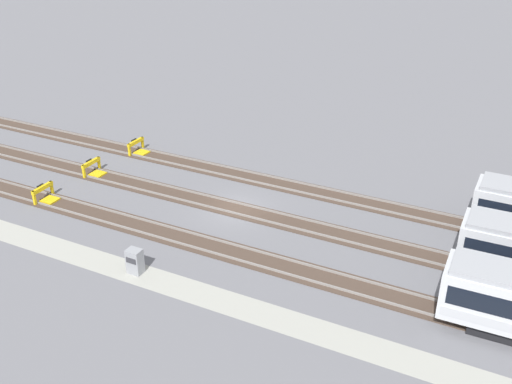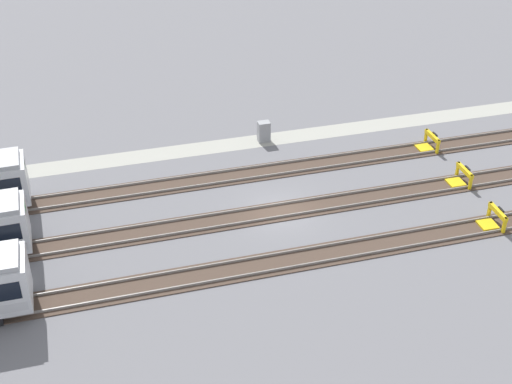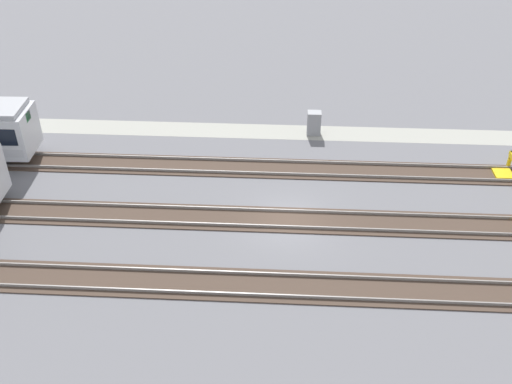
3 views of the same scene
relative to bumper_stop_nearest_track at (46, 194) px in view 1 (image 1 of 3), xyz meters
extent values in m
plane|color=slate|center=(13.17, 5.11, -0.51)|extent=(400.00, 400.00, 0.00)
cube|color=#9E9E93|center=(13.17, -4.61, -0.51)|extent=(54.00, 2.00, 0.01)
cube|color=#47382D|center=(13.17, 0.00, -0.48)|extent=(90.00, 2.24, 0.06)
cube|color=gray|center=(13.17, 0.71, -0.38)|extent=(90.00, 0.07, 0.15)
cube|color=gray|center=(13.17, -0.72, -0.38)|extent=(90.00, 0.07, 0.15)
cube|color=#47382D|center=(13.17, 5.11, -0.48)|extent=(90.00, 2.24, 0.06)
cube|color=gray|center=(13.17, 5.83, -0.38)|extent=(90.00, 0.07, 0.15)
cube|color=gray|center=(13.17, 4.39, -0.38)|extent=(90.00, 0.07, 0.15)
cube|color=#47382D|center=(13.17, 10.23, -0.48)|extent=(90.00, 2.24, 0.06)
cube|color=gray|center=(13.17, 10.94, -0.38)|extent=(90.00, 0.07, 0.15)
cube|color=gray|center=(13.17, 9.51, -0.38)|extent=(90.00, 0.07, 0.15)
cube|color=#1E843D|center=(28.72, -0.23, 2.54)|extent=(0.10, 0.70, 0.56)
cube|color=black|center=(32.10, -0.15, -0.16)|extent=(3.66, 2.33, 0.70)
cube|color=#1E843D|center=(28.72, 4.95, 2.54)|extent=(0.09, 0.70, 0.56)
cube|color=#1E843D|center=(28.72, 10.29, 2.54)|extent=(0.08, 0.70, 0.56)
cube|color=gold|center=(-0.25, 0.90, 0.06)|extent=(0.18, 0.18, 1.15)
cube|color=gold|center=(-0.23, -0.90, 0.06)|extent=(0.18, 0.18, 1.15)
cube|color=gold|center=(-0.24, 0.00, 0.49)|extent=(0.27, 2.00, 0.30)
cube|color=gold|center=(0.31, 0.00, -0.42)|extent=(1.12, 1.10, 0.18)
cube|color=black|center=(-0.42, -0.01, 0.49)|extent=(0.13, 0.60, 0.44)
cube|color=gold|center=(-0.01, 6.01, 0.06)|extent=(0.18, 0.18, 1.15)
cube|color=gold|center=(-0.04, 4.21, 0.06)|extent=(0.18, 0.18, 1.15)
cube|color=gold|center=(-0.03, 5.11, 0.49)|extent=(0.27, 2.00, 0.30)
cube|color=gold|center=(0.52, 5.10, -0.42)|extent=(1.12, 1.10, 0.18)
cube|color=black|center=(-0.21, 5.11, 0.49)|extent=(0.13, 0.60, 0.44)
cube|color=gold|center=(0.60, 11.13, 0.06)|extent=(0.19, 0.19, 1.15)
cube|color=gold|center=(0.54, 9.33, 0.06)|extent=(0.19, 0.19, 1.15)
cube|color=gold|center=(0.57, 10.23, 0.49)|extent=(0.31, 2.01, 0.30)
cube|color=gold|center=(1.12, 10.21, -0.42)|extent=(1.14, 1.12, 0.18)
cube|color=black|center=(0.39, 10.23, 0.49)|extent=(0.14, 0.60, 0.44)
cube|color=gray|center=(11.52, -4.51, 0.29)|extent=(0.90, 0.70, 1.60)
cube|color=#333338|center=(11.52, -4.87, 0.53)|extent=(0.70, 0.04, 0.36)
camera|label=1|loc=(31.46, -28.02, 20.49)|focal=42.00mm
camera|label=2|loc=(25.08, 41.63, 25.31)|focal=50.00mm
camera|label=3|loc=(13.44, 30.69, 19.13)|focal=42.00mm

